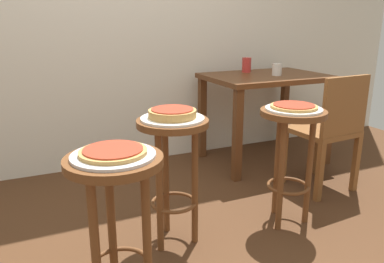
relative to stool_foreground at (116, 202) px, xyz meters
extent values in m
cylinder|color=brown|center=(0.00, 0.00, 0.17)|extent=(0.38, 0.38, 0.03)
cylinder|color=brown|center=(0.00, 0.12, -0.18)|extent=(0.04, 0.04, 0.67)
cylinder|color=brown|center=(-0.10, -0.06, -0.18)|extent=(0.04, 0.04, 0.67)
cylinder|color=brown|center=(0.10, -0.06, -0.18)|extent=(0.04, 0.04, 0.67)
cylinder|color=silver|center=(0.00, 0.00, 0.19)|extent=(0.32, 0.32, 0.01)
cylinder|color=tan|center=(0.00, 0.00, 0.21)|extent=(0.26, 0.26, 0.01)
cylinder|color=#B23823|center=(0.00, 0.00, 0.22)|extent=(0.23, 0.23, 0.01)
cylinder|color=brown|center=(1.13, 0.35, 0.17)|extent=(0.38, 0.38, 0.03)
cylinder|color=brown|center=(1.13, 0.47, -0.18)|extent=(0.04, 0.04, 0.67)
cylinder|color=brown|center=(1.02, 0.30, -0.18)|extent=(0.04, 0.04, 0.67)
cylinder|color=brown|center=(1.23, 0.30, -0.18)|extent=(0.04, 0.04, 0.67)
torus|color=brown|center=(1.13, 0.35, -0.28)|extent=(0.25, 0.25, 0.02)
cylinder|color=white|center=(1.13, 0.35, 0.19)|extent=(0.32, 0.32, 0.01)
cylinder|color=tan|center=(1.13, 0.35, 0.21)|extent=(0.27, 0.27, 0.01)
cylinder|color=#B23823|center=(1.13, 0.35, 0.22)|extent=(0.24, 0.24, 0.01)
cylinder|color=brown|center=(0.41, 0.43, 0.17)|extent=(0.38, 0.38, 0.03)
cylinder|color=brown|center=(0.41, 0.55, -0.18)|extent=(0.04, 0.04, 0.67)
cylinder|color=brown|center=(0.31, 0.38, -0.18)|extent=(0.04, 0.04, 0.67)
cylinder|color=brown|center=(0.51, 0.38, -0.18)|extent=(0.04, 0.04, 0.67)
torus|color=brown|center=(0.41, 0.43, -0.28)|extent=(0.25, 0.25, 0.02)
cylinder|color=white|center=(0.41, 0.43, 0.19)|extent=(0.33, 0.33, 0.01)
cylinder|color=tan|center=(0.41, 0.43, 0.22)|extent=(0.25, 0.25, 0.04)
cylinder|color=#B23823|center=(0.41, 0.43, 0.24)|extent=(0.22, 0.22, 0.01)
cube|color=#5B3319|center=(1.62, 1.34, 0.22)|extent=(1.00, 0.71, 0.04)
cube|color=#5B3319|center=(1.17, 1.03, -0.16)|extent=(0.06, 0.06, 0.72)
cube|color=#5B3319|center=(2.07, 1.03, -0.16)|extent=(0.06, 0.06, 0.72)
cube|color=#5B3319|center=(1.17, 1.64, -0.16)|extent=(0.06, 0.06, 0.72)
cube|color=#5B3319|center=(2.07, 1.64, -0.16)|extent=(0.06, 0.06, 0.72)
cylinder|color=silver|center=(1.67, 1.26, 0.29)|extent=(0.08, 0.08, 0.10)
cylinder|color=red|center=(1.55, 1.55, 0.30)|extent=(0.08, 0.08, 0.13)
cube|color=brown|center=(1.66, 0.68, -0.09)|extent=(0.43, 0.43, 0.04)
cube|color=brown|center=(1.68, 0.50, 0.13)|extent=(0.40, 0.06, 0.40)
cube|color=brown|center=(1.83, 0.87, -0.31)|extent=(0.04, 0.04, 0.42)
cube|color=brown|center=(1.47, 0.85, -0.31)|extent=(0.04, 0.04, 0.42)
cube|color=brown|center=(1.86, 0.51, -0.31)|extent=(0.04, 0.04, 0.42)
cube|color=brown|center=(1.50, 0.49, -0.31)|extent=(0.04, 0.04, 0.42)
camera|label=1|loc=(-0.29, -1.37, 0.68)|focal=36.05mm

